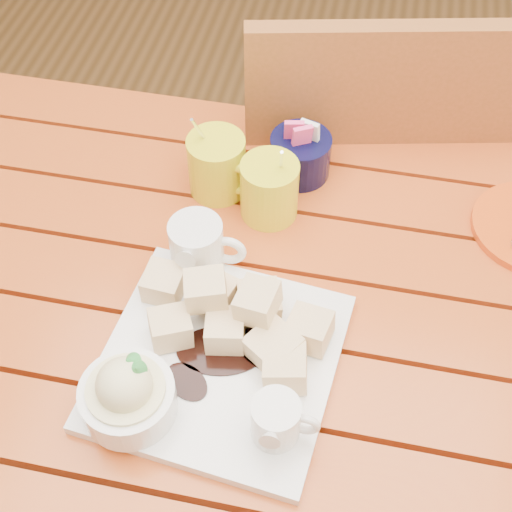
% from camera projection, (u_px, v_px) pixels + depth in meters
% --- Properties ---
extents(ground, '(5.00, 5.00, 0.00)m').
position_uv_depth(ground, '(238.00, 491.00, 1.57)').
color(ground, '#533617').
rests_on(ground, ground).
extents(table, '(1.20, 0.79, 0.75)m').
position_uv_depth(table, '(229.00, 336.00, 1.07)').
color(table, '#A63315').
rests_on(table, ground).
extents(dessert_plate, '(0.32, 0.32, 0.12)m').
position_uv_depth(dessert_plate, '(202.00, 361.00, 0.88)').
color(dessert_plate, white).
rests_on(dessert_plate, table).
extents(coffee_mug_left, '(0.12, 0.09, 0.14)m').
position_uv_depth(coffee_mug_left, '(268.00, 188.00, 1.04)').
color(coffee_mug_left, yellow).
rests_on(coffee_mug_left, table).
extents(coffee_mug_right, '(0.12, 0.09, 0.15)m').
position_uv_depth(coffee_mug_right, '(219.00, 165.00, 1.07)').
color(coffee_mug_right, yellow).
rests_on(coffee_mug_right, table).
extents(cream_pitcher, '(0.11, 0.09, 0.09)m').
position_uv_depth(cream_pitcher, '(198.00, 247.00, 0.98)').
color(cream_pitcher, white).
rests_on(cream_pitcher, table).
extents(sugar_caddy, '(0.09, 0.09, 0.10)m').
position_uv_depth(sugar_caddy, '(300.00, 155.00, 1.10)').
color(sugar_caddy, black).
rests_on(sugar_caddy, table).
extents(chair_far, '(0.54, 0.54, 0.96)m').
position_uv_depth(chair_far, '(360.00, 177.00, 1.42)').
color(chair_far, brown).
rests_on(chair_far, ground).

